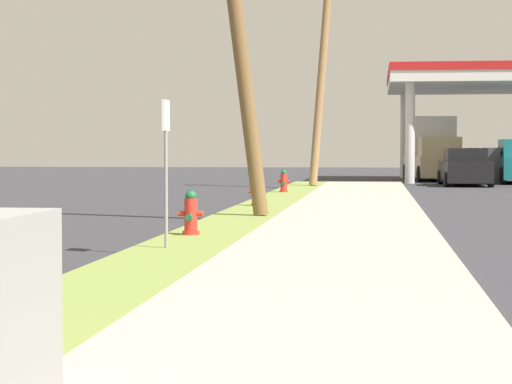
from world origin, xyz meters
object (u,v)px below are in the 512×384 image
at_px(fire_hydrant_nearest, 7,284).
at_px(truck_tan_on_apron, 432,150).
at_px(fire_hydrant_third, 257,193).
at_px(car_black_by_near_pump, 465,169).
at_px(fire_hydrant_second, 191,215).
at_px(car_white_by_far_pump, 472,165).
at_px(fire_hydrant_fourth, 284,182).
at_px(street_sign_post, 166,142).
at_px(utility_pole_background, 321,79).

xyz_separation_m(fire_hydrant_nearest, truck_tan_on_apron, (5.67, 41.60, 1.04)).
relative_size(fire_hydrant_third, car_black_by_near_pump, 0.16).
xyz_separation_m(fire_hydrant_second, car_black_by_near_pump, (6.74, 26.26, 0.28)).
bearing_deg(car_white_by_far_pump, fire_hydrant_nearest, -100.00).
bearing_deg(fire_hydrant_fourth, fire_hydrant_third, -89.55).
height_order(fire_hydrant_third, fire_hydrant_fourth, same).
xyz_separation_m(fire_hydrant_second, car_white_by_far_pump, (8.05, 36.76, 0.28)).
xyz_separation_m(street_sign_post, truck_tan_on_apron, (5.68, 35.38, -0.15)).
xyz_separation_m(fire_hydrant_third, utility_pole_background, (0.83, 14.04, 3.81)).
bearing_deg(street_sign_post, utility_pole_background, 88.05).
xyz_separation_m(fire_hydrant_fourth, truck_tan_on_apron, (5.73, 16.67, 1.04)).
distance_m(street_sign_post, car_white_by_far_pump, 39.80).
distance_m(fire_hydrant_second, fire_hydrant_fourth, 16.49).
height_order(fire_hydrant_nearest, fire_hydrant_fourth, same).
relative_size(fire_hydrant_third, truck_tan_on_apron, 0.11).
distance_m(fire_hydrant_nearest, utility_pole_background, 31.27).
bearing_deg(fire_hydrant_second, fire_hydrant_fourth, 89.96).
bearing_deg(fire_hydrant_fourth, street_sign_post, -89.85).
xyz_separation_m(utility_pole_background, street_sign_post, (-0.84, -24.80, -2.62)).
bearing_deg(fire_hydrant_second, car_white_by_far_pump, 77.66).
xyz_separation_m(fire_hydrant_second, truck_tan_on_apron, (5.74, 33.16, 1.04)).
bearing_deg(utility_pole_background, fire_hydrant_nearest, -91.53).
bearing_deg(fire_hydrant_nearest, truck_tan_on_apron, 82.24).
xyz_separation_m(car_white_by_far_pump, truck_tan_on_apron, (-2.30, -3.61, 0.77)).
bearing_deg(fire_hydrant_third, fire_hydrant_fourth, 90.45).
bearing_deg(fire_hydrant_fourth, fire_hydrant_second, -90.04).
distance_m(fire_hydrant_nearest, fire_hydrant_third, 16.98).
relative_size(fire_hydrant_nearest, fire_hydrant_fourth, 1.00).
relative_size(fire_hydrant_nearest, fire_hydrant_third, 1.00).
xyz_separation_m(fire_hydrant_third, truck_tan_on_apron, (5.67, 24.62, 1.04)).
relative_size(street_sign_post, car_black_by_near_pump, 0.47).
relative_size(fire_hydrant_third, car_white_by_far_pump, 0.16).
relative_size(fire_hydrant_second, fire_hydrant_fourth, 1.00).
relative_size(fire_hydrant_third, street_sign_post, 0.35).
bearing_deg(truck_tan_on_apron, fire_hydrant_second, -99.83).
xyz_separation_m(fire_hydrant_second, street_sign_post, (0.06, -2.22, 1.19)).
bearing_deg(fire_hydrant_third, truck_tan_on_apron, 77.03).
relative_size(fire_hydrant_fourth, car_black_by_near_pump, 0.16).
bearing_deg(fire_hydrant_nearest, car_white_by_far_pump, 80.00).
bearing_deg(car_black_by_near_pump, street_sign_post, -103.21).
bearing_deg(utility_pole_background, car_white_by_far_pump, 63.27).
bearing_deg(truck_tan_on_apron, car_black_by_near_pump, -81.75).
distance_m(fire_hydrant_third, street_sign_post, 10.83).
xyz_separation_m(utility_pole_background, truck_tan_on_apron, (4.84, 10.57, -2.77)).
distance_m(street_sign_post, truck_tan_on_apron, 35.83).
height_order(fire_hydrant_third, truck_tan_on_apron, truck_tan_on_apron).
relative_size(fire_hydrant_third, fire_hydrant_fourth, 1.00).
relative_size(fire_hydrant_second, street_sign_post, 0.35).
relative_size(fire_hydrant_second, car_black_by_near_pump, 0.16).
bearing_deg(utility_pole_background, truck_tan_on_apron, 65.41).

